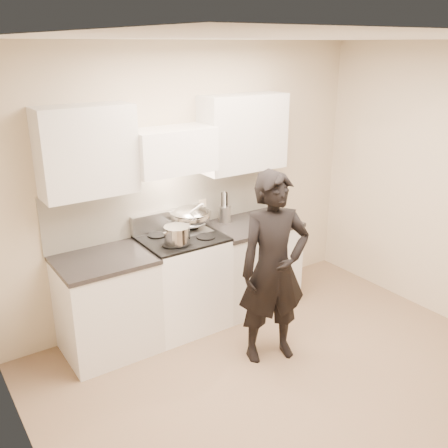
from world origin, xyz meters
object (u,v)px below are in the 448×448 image
at_px(stove, 183,281).
at_px(person, 274,269).
at_px(utensil_crock, 225,213).
at_px(counter_right, 250,263).
at_px(wok, 190,216).

height_order(stove, person, person).
xyz_separation_m(utensil_crock, person, (-0.22, -1.06, -0.16)).
bearing_deg(person, counter_right, 80.56).
relative_size(wok, utensil_crock, 1.59).
xyz_separation_m(stove, wok, (0.19, 0.14, 0.60)).
xyz_separation_m(counter_right, utensil_crock, (-0.22, 0.16, 0.56)).
xyz_separation_m(counter_right, person, (-0.44, -0.90, 0.39)).
distance_m(stove, utensil_crock, 0.83).
bearing_deg(utensil_crock, counter_right, -36.81).
xyz_separation_m(stove, utensil_crock, (0.61, 0.16, 0.54)).
distance_m(wok, person, 1.08).
bearing_deg(counter_right, utensil_crock, 143.19).
bearing_deg(stove, utensil_crock, 15.04).
relative_size(stove, wok, 1.88).
relative_size(counter_right, utensil_crock, 2.87).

